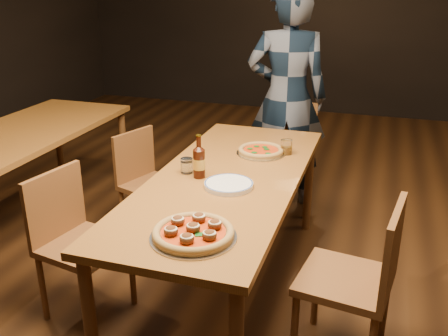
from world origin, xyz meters
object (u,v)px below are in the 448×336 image
(table_main, at_px, (227,188))
(amber_glass, at_px, (286,147))
(chair_main_sw, at_px, (153,185))
(pizza_meatball, at_px, (193,232))
(water_glass, at_px, (187,166))
(pizza_margherita, at_px, (261,151))
(plate_stack, at_px, (229,185))
(chair_end, at_px, (287,156))
(diner, at_px, (287,98))
(table_left, at_px, (15,143))
(beer_bottle, at_px, (199,163))
(chair_main_nw, at_px, (84,245))
(chair_main_e, at_px, (345,279))

(table_main, xyz_separation_m, amber_glass, (0.24, 0.48, 0.12))
(chair_main_sw, bearing_deg, amber_glass, -71.68)
(pizza_meatball, height_order, water_glass, water_glass)
(pizza_meatball, height_order, pizza_margherita, pizza_meatball)
(table_main, height_order, plate_stack, plate_stack)
(chair_end, xyz_separation_m, amber_glass, (0.13, -0.79, 0.35))
(chair_main_sw, xyz_separation_m, chair_end, (0.83, 0.78, 0.04))
(pizza_meatball, distance_m, diner, 2.13)
(table_left, relative_size, amber_glass, 21.64)
(beer_bottle, relative_size, water_glass, 2.78)
(chair_main_nw, xyz_separation_m, amber_glass, (0.92, 0.93, 0.36))
(chair_main_nw, relative_size, chair_main_e, 0.96)
(chair_end, bearing_deg, diner, 106.70)
(chair_main_e, relative_size, pizza_margherita, 2.92)
(chair_end, height_order, amber_glass, chair_end)
(chair_main_sw, relative_size, beer_bottle, 3.34)
(pizza_margherita, bearing_deg, table_left, -175.73)
(pizza_margherita, bearing_deg, amber_glass, 18.05)
(amber_glass, bearing_deg, chair_main_nw, -134.76)
(plate_stack, height_order, diner, diner)
(table_main, bearing_deg, table_left, 169.99)
(chair_main_sw, distance_m, plate_stack, 1.06)
(table_main, relative_size, table_left, 1.00)
(chair_main_e, distance_m, pizza_margherita, 1.06)
(chair_end, distance_m, pizza_margherita, 0.91)
(water_glass, bearing_deg, beer_bottle, -24.29)
(pizza_meatball, distance_m, pizza_margherita, 1.15)
(plate_stack, bearing_deg, pizza_meatball, -88.01)
(pizza_meatball, bearing_deg, water_glass, 113.99)
(table_left, distance_m, chair_main_e, 2.52)
(chair_main_e, bearing_deg, table_main, -109.18)
(table_left, height_order, amber_glass, amber_glass)
(chair_main_nw, bearing_deg, chair_end, -13.90)
(water_glass, bearing_deg, chair_main_nw, -135.76)
(pizza_meatball, relative_size, plate_stack, 1.44)
(pizza_margherita, bearing_deg, table_main, -101.80)
(pizza_margherita, height_order, diner, diner)
(table_left, xyz_separation_m, beer_bottle, (1.56, -0.36, 0.16))
(table_main, height_order, amber_glass, amber_glass)
(table_left, distance_m, plate_stack, 1.81)
(beer_bottle, bearing_deg, table_left, 167.07)
(table_left, bearing_deg, chair_main_nw, -36.11)
(amber_glass, bearing_deg, table_main, -116.75)
(chair_main_nw, bearing_deg, chair_main_e, -76.14)
(table_left, xyz_separation_m, amber_glass, (1.94, 0.18, 0.12))
(water_glass, distance_m, amber_glass, 0.69)
(table_left, height_order, chair_main_nw, chair_main_nw)
(beer_bottle, bearing_deg, pizza_margherita, 64.51)
(table_left, height_order, chair_main_sw, chair_main_sw)
(pizza_margherita, relative_size, beer_bottle, 1.28)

